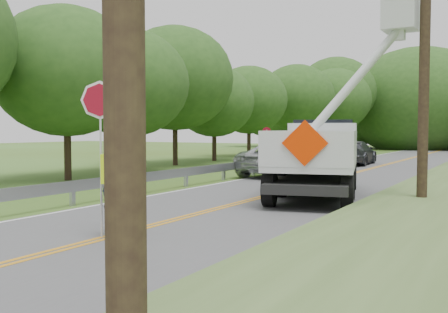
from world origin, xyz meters
The scene contains 9 objects.
ground centered at (0.00, 0.00, 0.00)m, with size 140.00×140.00×0.00m, color #435818.
road centered at (0.00, 14.00, 0.01)m, with size 7.20×96.00×0.03m.
guardrail centered at (-4.02, 14.91, 0.55)m, with size 0.18×48.00×0.77m.
treeline_left centered at (-10.78, 28.61, 5.45)m, with size 9.97×53.61×10.33m.
flagger centered at (0.35, 1.08, 1.18)m, with size 1.20×0.60×3.28m.
bucket_truck centered at (1.41, 10.70, 1.64)m, with size 5.48×8.01×7.35m.
suv_silver centered at (-2.44, 16.38, 0.84)m, with size 2.71×5.87×1.63m, color silver.
suv_darkgrey centered at (-1.85, 26.15, 0.79)m, with size 2.16×5.32×1.55m, color #383A3F.
stop_sign_permanent centered at (-4.76, 18.92, 1.62)m, with size 0.46×0.28×2.45m.
Camera 1 is at (7.44, -6.78, 2.27)m, focal length 40.72 mm.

